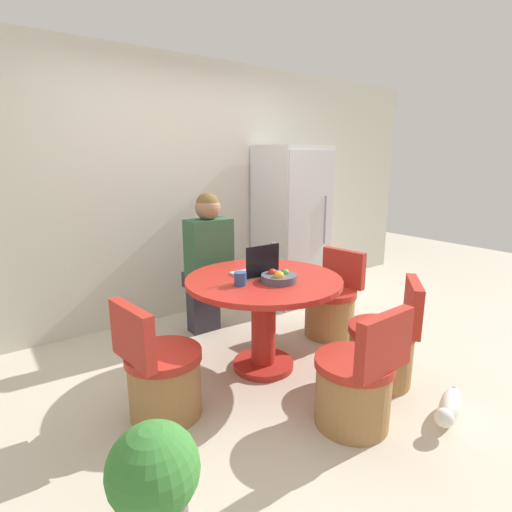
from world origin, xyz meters
name	(u,v)px	position (x,y,z in m)	size (l,w,h in m)	color
ground_plane	(274,376)	(0.00, 0.00, 0.00)	(12.00, 12.00, 0.00)	beige
wall_back	(174,191)	(0.00, 1.65, 1.30)	(7.00, 0.06, 2.60)	beige
refrigerator	(291,226)	(1.24, 1.27, 0.88)	(0.67, 0.68, 1.76)	silver
dining_table	(264,302)	(0.02, 0.16, 0.54)	(1.18, 1.18, 0.74)	#B2261E
chair_right_side	(331,307)	(0.91, 0.29, 0.26)	(0.50, 0.49, 0.79)	#9E7042
chair_near_right_corner	(383,349)	(0.61, -0.52, 0.26)	(0.56, 0.56, 0.79)	#9E7042
chair_near_camera	(356,386)	(0.05, -0.74, 0.26)	(0.48, 0.48, 0.79)	#9E7042
chair_left_side	(162,378)	(-0.87, 0.05, 0.26)	(0.50, 0.49, 0.79)	#9E7042
person_seated	(207,258)	(-0.01, 0.97, 0.74)	(0.40, 0.37, 1.33)	#2D2D38
laptop	(257,269)	(0.01, 0.24, 0.79)	(0.30, 0.25, 0.25)	#B7B7BC
fruit_bowl	(279,277)	(0.05, 0.01, 0.77)	(0.26, 0.26, 0.10)	#4C4C56
coffee_cup	(240,279)	(-0.22, 0.11, 0.79)	(0.09, 0.09, 0.10)	#2D4C84
bottle	(273,259)	(0.23, 0.31, 0.83)	(0.08, 0.08, 0.23)	#9999A3
cat	(449,407)	(0.58, -1.06, 0.09)	(0.49, 0.24, 0.17)	white
potted_plant	(154,480)	(-1.24, -0.77, 0.31)	(0.39, 0.39, 0.56)	slate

